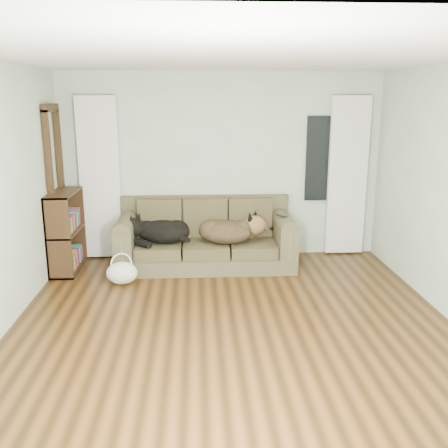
{
  "coord_description": "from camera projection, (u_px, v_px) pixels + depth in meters",
  "views": [
    {
      "loc": [
        -0.35,
        -4.54,
        2.24
      ],
      "look_at": [
        -0.01,
        1.6,
        0.68
      ],
      "focal_mm": 40.0,
      "sensor_mm": 36.0,
      "label": 1
    }
  ],
  "objects": [
    {
      "name": "window_pane",
      "position": [
        323.0,
        159.0,
        7.09
      ],
      "size": [
        0.5,
        0.03,
        1.2
      ],
      "primitive_type": "cube",
      "color": "black",
      "rests_on": "wall_back"
    },
    {
      "name": "tv_remote",
      "position": [
        281.0,
        216.0,
        6.6
      ],
      "size": [
        0.13,
        0.17,
        0.02
      ],
      "primitive_type": "cube",
      "rotation": [
        0.0,
        0.0,
        0.54
      ],
      "color": "black",
      "rests_on": "sofa"
    },
    {
      "name": "door_casing",
      "position": [
        57.0,
        191.0,
        6.58
      ],
      "size": [
        0.07,
        0.6,
        2.1
      ],
      "primitive_type": "cube",
      "color": "black",
      "rests_on": "ground"
    },
    {
      "name": "curtain_left",
      "position": [
        100.0,
        179.0,
        6.94
      ],
      "size": [
        0.55,
        0.08,
        2.25
      ],
      "primitive_type": "cube",
      "color": "white",
      "rests_on": "ground"
    },
    {
      "name": "tote_bag",
      "position": [
        122.0,
        271.0,
        6.16
      ],
      "size": [
        0.39,
        0.3,
        0.28
      ],
      "primitive_type": "ellipsoid",
      "rotation": [
        0.0,
        0.0,
        -0.01
      ],
      "color": "silver",
      "rests_on": "floor"
    },
    {
      "name": "ceiling",
      "position": [
        236.0,
        55.0,
        4.33
      ],
      "size": [
        5.0,
        5.0,
        0.0
      ],
      "primitive_type": "plane",
      "color": "white",
      "rests_on": "ground"
    },
    {
      "name": "bookshelf",
      "position": [
        66.0,
        233.0,
        6.6
      ],
      "size": [
        0.4,
        0.88,
        1.06
      ],
      "primitive_type": "cube",
      "rotation": [
        0.0,
        0.0,
        0.1
      ],
      "color": "black",
      "rests_on": "floor"
    },
    {
      "name": "sofa",
      "position": [
        206.0,
        234.0,
        6.76
      ],
      "size": [
        2.37,
        1.02,
        0.97
      ],
      "primitive_type": "cube",
      "color": "brown",
      "rests_on": "floor"
    },
    {
      "name": "floor",
      "position": [
        234.0,
        330.0,
        4.97
      ],
      "size": [
        5.0,
        5.0,
        0.0
      ],
      "primitive_type": "plane",
      "color": "black",
      "rests_on": "ground"
    },
    {
      "name": "curtain_right",
      "position": [
        347.0,
        177.0,
        7.12
      ],
      "size": [
        0.55,
        0.08,
        2.25
      ],
      "primitive_type": "cube",
      "color": "white",
      "rests_on": "ground"
    },
    {
      "name": "dog_black_lab",
      "position": [
        160.0,
        233.0,
        6.7
      ],
      "size": [
        0.84,
        0.68,
        0.31
      ],
      "primitive_type": "ellipsoid",
      "rotation": [
        0.0,
        0.0,
        -0.27
      ],
      "color": "black",
      "rests_on": "sofa"
    },
    {
      "name": "wall_back",
      "position": [
        221.0,
        166.0,
        7.07
      ],
      "size": [
        4.5,
        0.04,
        2.6
      ],
      "primitive_type": "cube",
      "color": "beige",
      "rests_on": "ground"
    },
    {
      "name": "dog_shepherd",
      "position": [
        229.0,
        232.0,
        6.7
      ],
      "size": [
        0.87,
        0.72,
        0.33
      ],
      "primitive_type": "ellipsoid",
      "rotation": [
        0.0,
        0.0,
        2.86
      ],
      "color": "black",
      "rests_on": "sofa"
    }
  ]
}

